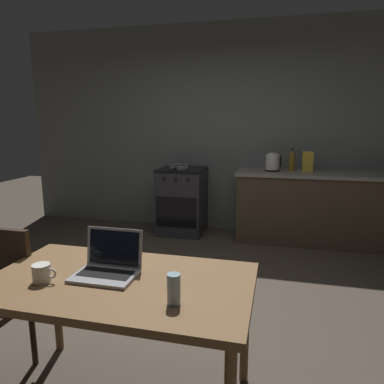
{
  "coord_description": "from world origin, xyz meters",
  "views": [
    {
      "loc": [
        0.78,
        -2.53,
        1.52
      ],
      "look_at": [
        -0.04,
        0.82,
        0.82
      ],
      "focal_mm": 33.22,
      "sensor_mm": 36.0,
      "label": 1
    }
  ],
  "objects_px": {
    "dining_table": "(120,292)",
    "frying_pan": "(179,166)",
    "bottle_b": "(292,160)",
    "stove_oven": "(182,201)",
    "cereal_box": "(308,162)",
    "coffee_mug": "(42,273)",
    "laptop": "(108,266)",
    "drinking_glass": "(174,289)",
    "electric_kettle": "(273,162)"
  },
  "relations": [
    {
      "from": "dining_table",
      "to": "frying_pan",
      "type": "xyz_separation_m",
      "value": [
        -0.53,
        2.99,
        0.27
      ]
    },
    {
      "from": "frying_pan",
      "to": "dining_table",
      "type": "bearing_deg",
      "value": -79.89
    },
    {
      "from": "electric_kettle",
      "to": "drinking_glass",
      "type": "distance_m",
      "value": 3.22
    },
    {
      "from": "frying_pan",
      "to": "coffee_mug",
      "type": "relative_size",
      "value": 3.46
    },
    {
      "from": "cereal_box",
      "to": "frying_pan",
      "type": "bearing_deg",
      "value": -178.35
    },
    {
      "from": "dining_table",
      "to": "frying_pan",
      "type": "bearing_deg",
      "value": 100.11
    },
    {
      "from": "cereal_box",
      "to": "coffee_mug",
      "type": "bearing_deg",
      "value": -115.14
    },
    {
      "from": "stove_oven",
      "to": "coffee_mug",
      "type": "relative_size",
      "value": 6.95
    },
    {
      "from": "frying_pan",
      "to": "cereal_box",
      "type": "relative_size",
      "value": 1.76
    },
    {
      "from": "frying_pan",
      "to": "bottle_b",
      "type": "xyz_separation_m",
      "value": [
        1.46,
        0.11,
        0.11
      ]
    },
    {
      "from": "dining_table",
      "to": "drinking_glass",
      "type": "xyz_separation_m",
      "value": [
        0.34,
        -0.17,
        0.14
      ]
    },
    {
      "from": "laptop",
      "to": "drinking_glass",
      "type": "height_order",
      "value": "laptop"
    },
    {
      "from": "frying_pan",
      "to": "coffee_mug",
      "type": "height_order",
      "value": "frying_pan"
    },
    {
      "from": "stove_oven",
      "to": "electric_kettle",
      "type": "relative_size",
      "value": 3.91
    },
    {
      "from": "dining_table",
      "to": "cereal_box",
      "type": "distance_m",
      "value": 3.26
    },
    {
      "from": "drinking_glass",
      "to": "coffee_mug",
      "type": "bearing_deg",
      "value": 175.62
    },
    {
      "from": "dining_table",
      "to": "bottle_b",
      "type": "relative_size",
      "value": 4.8
    },
    {
      "from": "coffee_mug",
      "to": "cereal_box",
      "type": "bearing_deg",
      "value": 64.86
    },
    {
      "from": "cereal_box",
      "to": "bottle_b",
      "type": "bearing_deg",
      "value": 162.36
    },
    {
      "from": "electric_kettle",
      "to": "bottle_b",
      "type": "bearing_deg",
      "value": 18.62
    },
    {
      "from": "dining_table",
      "to": "coffee_mug",
      "type": "height_order",
      "value": "coffee_mug"
    },
    {
      "from": "stove_oven",
      "to": "dining_table",
      "type": "height_order",
      "value": "stove_oven"
    },
    {
      "from": "stove_oven",
      "to": "dining_table",
      "type": "bearing_deg",
      "value": -80.72
    },
    {
      "from": "laptop",
      "to": "bottle_b",
      "type": "bearing_deg",
      "value": 67.01
    },
    {
      "from": "coffee_mug",
      "to": "drinking_glass",
      "type": "height_order",
      "value": "drinking_glass"
    },
    {
      "from": "coffee_mug",
      "to": "drinking_glass",
      "type": "bearing_deg",
      "value": -4.38
    },
    {
      "from": "coffee_mug",
      "to": "bottle_b",
      "type": "relative_size",
      "value": 0.45
    },
    {
      "from": "stove_oven",
      "to": "electric_kettle",
      "type": "height_order",
      "value": "electric_kettle"
    },
    {
      "from": "frying_pan",
      "to": "drinking_glass",
      "type": "xyz_separation_m",
      "value": [
        0.88,
        -3.16,
        -0.13
      ]
    },
    {
      "from": "dining_table",
      "to": "electric_kettle",
      "type": "bearing_deg",
      "value": 77.12
    },
    {
      "from": "electric_kettle",
      "to": "drinking_glass",
      "type": "xyz_separation_m",
      "value": [
        -0.35,
        -3.19,
        -0.21
      ]
    },
    {
      "from": "dining_table",
      "to": "coffee_mug",
      "type": "distance_m",
      "value": 0.4
    },
    {
      "from": "laptop",
      "to": "coffee_mug",
      "type": "relative_size",
      "value": 2.49
    },
    {
      "from": "dining_table",
      "to": "drinking_glass",
      "type": "height_order",
      "value": "drinking_glass"
    },
    {
      "from": "stove_oven",
      "to": "frying_pan",
      "type": "bearing_deg",
      "value": -148.07
    },
    {
      "from": "dining_table",
      "to": "bottle_b",
      "type": "height_order",
      "value": "bottle_b"
    },
    {
      "from": "frying_pan",
      "to": "cereal_box",
      "type": "xyz_separation_m",
      "value": [
        1.65,
        0.05,
        0.1
      ]
    },
    {
      "from": "laptop",
      "to": "bottle_b",
      "type": "relative_size",
      "value": 1.13
    },
    {
      "from": "electric_kettle",
      "to": "coffee_mug",
      "type": "distance_m",
      "value": 3.32
    },
    {
      "from": "dining_table",
      "to": "cereal_box",
      "type": "xyz_separation_m",
      "value": [
        1.12,
        3.04,
        0.37
      ]
    },
    {
      "from": "stove_oven",
      "to": "frying_pan",
      "type": "distance_m",
      "value": 0.47
    },
    {
      "from": "electric_kettle",
      "to": "cereal_box",
      "type": "xyz_separation_m",
      "value": [
        0.43,
        0.02,
        0.02
      ]
    },
    {
      "from": "stove_oven",
      "to": "laptop",
      "type": "xyz_separation_m",
      "value": [
        0.41,
        -2.98,
        0.32
      ]
    },
    {
      "from": "bottle_b",
      "to": "stove_oven",
      "type": "bearing_deg",
      "value": -176.68
    },
    {
      "from": "electric_kettle",
      "to": "frying_pan",
      "type": "height_order",
      "value": "electric_kettle"
    },
    {
      "from": "electric_kettle",
      "to": "coffee_mug",
      "type": "relative_size",
      "value": 1.78
    },
    {
      "from": "laptop",
      "to": "stove_oven",
      "type": "bearing_deg",
      "value": 93.14
    },
    {
      "from": "laptop",
      "to": "dining_table",
      "type": "bearing_deg",
      "value": -30.61
    },
    {
      "from": "frying_pan",
      "to": "electric_kettle",
      "type": "bearing_deg",
      "value": 1.29
    },
    {
      "from": "drinking_glass",
      "to": "cereal_box",
      "type": "height_order",
      "value": "cereal_box"
    }
  ]
}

